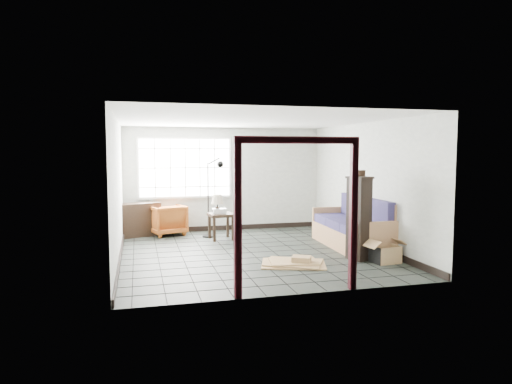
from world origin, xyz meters
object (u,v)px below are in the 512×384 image
object	(u,v)px
side_table	(221,218)
futon_sofa	(355,229)
armchair	(167,218)
tall_shelf	(359,218)

from	to	relation	value
side_table	futon_sofa	bearing A→B (deg)	-31.64
armchair	tall_shelf	size ratio (longest dim) A/B	0.52
side_table	tall_shelf	distance (m)	3.35
side_table	tall_shelf	world-z (taller)	tall_shelf
side_table	armchair	bearing A→B (deg)	142.65
futon_sofa	side_table	bearing A→B (deg)	150.73
armchair	side_table	xyz separation A→B (m)	(1.16, -0.89, 0.09)
side_table	tall_shelf	xyz separation A→B (m)	(2.10, -2.59, 0.29)
armchair	futon_sofa	bearing A→B (deg)	128.64
side_table	tall_shelf	bearing A→B (deg)	-50.87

